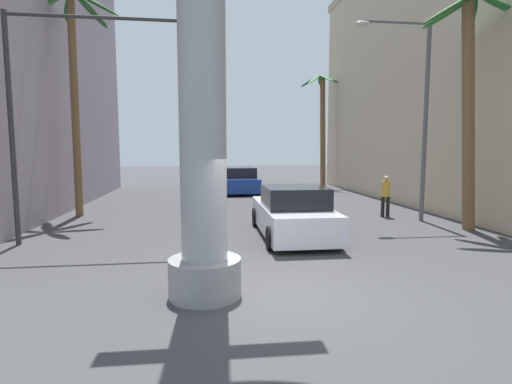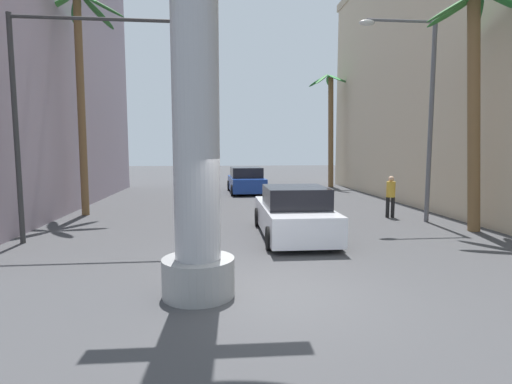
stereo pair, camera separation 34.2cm
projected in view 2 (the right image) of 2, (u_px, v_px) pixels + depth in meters
The scene contains 11 objects.
ground_plane at pixel (242, 211), 17.35m from camera, with size 93.14×93.14×0.00m, color #424244.
building_right at pixel (508, 56), 16.89m from camera, with size 6.77×27.12×13.14m.
neon_sign_pole at pixel (194, 10), 6.77m from camera, with size 3.39×1.32×10.99m.
street_lamp at pixel (420, 100), 14.18m from camera, with size 2.83×0.28×7.24m.
traffic_light_mast at pixel (76, 84), 11.07m from camera, with size 5.58×0.32×6.33m.
car_lead at pixel (294, 214), 12.14m from camera, with size 2.09×4.78×1.56m.
car_far at pixel (246, 181), 24.32m from camera, with size 2.19×4.45×1.56m.
palm_tree_near_right at pixel (476, 85), 12.53m from camera, with size 3.39×3.28×7.49m.
palm_tree_mid_left at pixel (81, 69), 15.56m from camera, with size 3.46×3.37×8.65m.
palm_tree_far_right at pixel (330, 119), 27.88m from camera, with size 2.85×3.11×7.83m.
pedestrian_mid_right at pixel (391, 193), 15.48m from camera, with size 0.39×0.39×1.63m.
Camera 2 is at (-1.12, -7.14, 2.67)m, focal length 28.00 mm.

